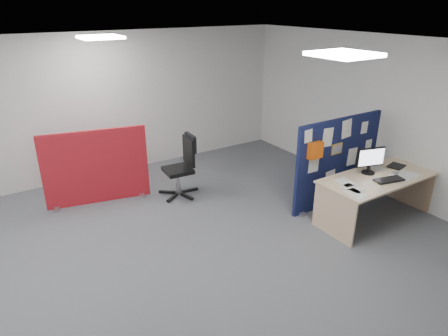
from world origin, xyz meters
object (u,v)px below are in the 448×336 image
navy_divider (337,162)px  monitor_main (370,159)px  red_divider (96,168)px  main_desk (375,185)px  office_chair (183,162)px

navy_divider → monitor_main: navy_divider is taller
red_divider → monitor_main: bearing=-27.0°
monitor_main → main_desk: bearing=-60.1°
navy_divider → office_chair: navy_divider is taller
main_desk → office_chair: bearing=131.4°
navy_divider → office_chair: size_ratio=1.69×
office_chair → monitor_main: bearing=-43.0°
red_divider → office_chair: size_ratio=1.57×
main_desk → office_chair: (-2.08, 2.36, 0.04)m
monitor_main → office_chair: monitor_main is taller
navy_divider → red_divider: 3.97m
navy_divider → main_desk: 0.72m
office_chair → main_desk: bearing=-44.1°
navy_divider → red_divider: (-3.32, 2.18, -0.13)m
red_divider → office_chair: red_divider is taller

